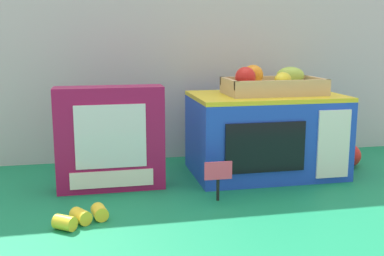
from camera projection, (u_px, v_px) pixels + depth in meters
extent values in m
plane|color=#147A4C|center=(210.00, 178.00, 1.36)|extent=(1.70, 1.70, 0.00)
cube|color=#B7BABF|center=(191.00, 38.00, 1.55)|extent=(1.61, 0.03, 0.80)
cube|color=blue|center=(265.00, 136.00, 1.40)|extent=(0.43, 0.28, 0.23)
cube|color=yellow|center=(266.00, 96.00, 1.38)|extent=(0.43, 0.28, 0.01)
cube|color=black|center=(266.00, 148.00, 1.25)|extent=(0.22, 0.01, 0.14)
cube|color=white|center=(334.00, 144.00, 1.29)|extent=(0.09, 0.01, 0.19)
cube|color=tan|center=(273.00, 90.00, 1.37)|extent=(0.28, 0.16, 0.02)
cube|color=tan|center=(283.00, 85.00, 1.30)|extent=(0.28, 0.01, 0.02)
cube|color=tan|center=(265.00, 80.00, 1.44)|extent=(0.28, 0.01, 0.02)
cube|color=tan|center=(229.00, 83.00, 1.34)|extent=(0.01, 0.16, 0.02)
cube|color=tan|center=(316.00, 81.00, 1.40)|extent=(0.01, 0.16, 0.02)
ellipsoid|color=yellow|center=(283.00, 80.00, 1.34)|extent=(0.08, 0.08, 0.04)
sphere|color=red|center=(245.00, 77.00, 1.34)|extent=(0.06, 0.06, 0.06)
sphere|color=orange|center=(253.00, 75.00, 1.40)|extent=(0.06, 0.06, 0.06)
ellipsoid|color=#9EC647|center=(290.00, 76.00, 1.43)|extent=(0.10, 0.07, 0.05)
cube|color=#99144C|center=(110.00, 138.00, 1.25)|extent=(0.28, 0.08, 0.27)
cube|color=silver|center=(111.00, 137.00, 1.21)|extent=(0.18, 0.00, 0.16)
cube|color=white|center=(112.00, 179.00, 1.23)|extent=(0.21, 0.00, 0.04)
cylinder|color=black|center=(218.00, 190.00, 1.18)|extent=(0.01, 0.01, 0.06)
cube|color=#F44C6B|center=(218.00, 171.00, 1.16)|extent=(0.07, 0.00, 0.05)
cylinder|color=yellow|center=(100.00, 212.00, 1.06)|extent=(0.04, 0.05, 0.03)
cylinder|color=yellow|center=(81.00, 216.00, 1.03)|extent=(0.05, 0.06, 0.03)
cylinder|color=yellow|center=(65.00, 223.00, 1.00)|extent=(0.06, 0.05, 0.03)
sphere|color=red|center=(349.00, 155.00, 1.48)|extent=(0.07, 0.07, 0.07)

